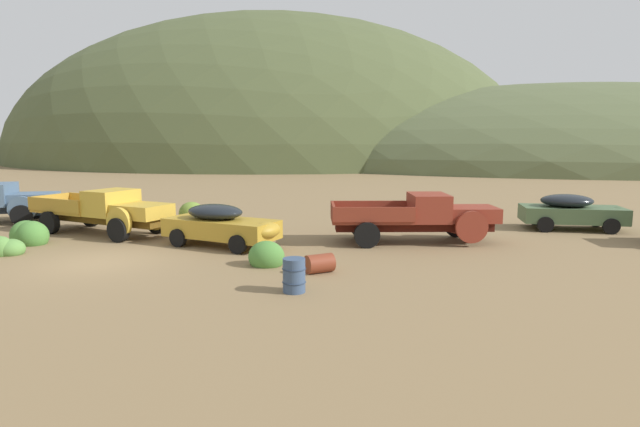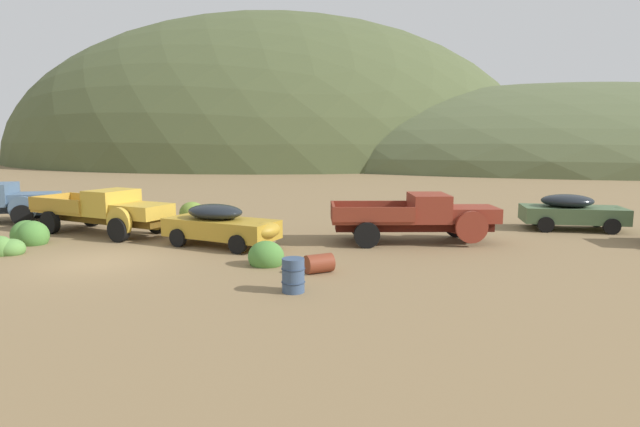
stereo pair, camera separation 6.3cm
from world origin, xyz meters
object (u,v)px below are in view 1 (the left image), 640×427
truck_faded_yellow (111,211)px  car_mustard (224,225)px  truck_rust_red (425,216)px  car_weathered_green (575,211)px  oil_drum_spare (320,263)px  oil_drum_foreground (294,275)px

truck_faded_yellow → car_mustard: truck_faded_yellow is taller
truck_rust_red → car_weathered_green: truck_rust_red is taller
truck_faded_yellow → oil_drum_spare: size_ratio=6.79×
truck_faded_yellow → oil_drum_spare: (9.45, -5.09, -0.71)m
car_weathered_green → oil_drum_spare: car_weathered_green is taller
truck_faded_yellow → oil_drum_foreground: 11.52m
truck_faded_yellow → car_mustard: 5.68m
oil_drum_foreground → oil_drum_spare: 2.09m
truck_rust_red → car_weathered_green: (6.79, 3.65, -0.19)m
truck_faded_yellow → truck_rust_red: size_ratio=1.04×
car_mustard → car_weathered_green: same height
truck_rust_red → oil_drum_foreground: bearing=-126.6°
car_mustard → truck_rust_red: truck_rust_red is taller
truck_faded_yellow → car_mustard: bearing=1.8°
car_mustard → truck_faded_yellow: bearing=-178.4°
car_weathered_green → truck_faded_yellow: bearing=-166.4°
oil_drum_foreground → oil_drum_spare: (0.42, 2.05, -0.17)m
car_mustard → oil_drum_foreground: 6.53m
truck_faded_yellow → oil_drum_spare: 10.75m
truck_rust_red → car_weathered_green: bearing=20.1°
truck_rust_red → oil_drum_spare: size_ratio=6.52×
truck_rust_red → oil_drum_foreground: (-3.89, -7.18, -0.55)m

